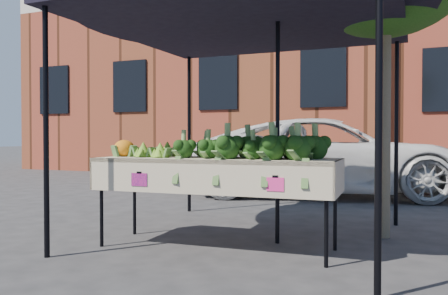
{
  "coord_description": "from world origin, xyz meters",
  "views": [
    {
      "loc": [
        1.8,
        -4.36,
        1.1
      ],
      "look_at": [
        -0.04,
        0.08,
        1.0
      ],
      "focal_mm": 37.45,
      "sensor_mm": 36.0,
      "label": 1
    }
  ],
  "objects_px": {
    "table": "(216,203)",
    "canopy": "(248,113)",
    "vehicle": "(330,57)",
    "street_tree": "(385,61)"
  },
  "relations": [
    {
      "from": "canopy",
      "to": "street_tree",
      "type": "height_order",
      "value": "street_tree"
    },
    {
      "from": "canopy",
      "to": "vehicle",
      "type": "distance_m",
      "value": 4.46
    },
    {
      "from": "canopy",
      "to": "street_tree",
      "type": "xyz_separation_m",
      "value": [
        1.36,
        0.64,
        0.57
      ]
    },
    {
      "from": "canopy",
      "to": "vehicle",
      "type": "bearing_deg",
      "value": 88.14
    },
    {
      "from": "table",
      "to": "vehicle",
      "type": "height_order",
      "value": "vehicle"
    },
    {
      "from": "canopy",
      "to": "vehicle",
      "type": "height_order",
      "value": "vehicle"
    },
    {
      "from": "table",
      "to": "canopy",
      "type": "height_order",
      "value": "canopy"
    },
    {
      "from": "table",
      "to": "vehicle",
      "type": "xyz_separation_m",
      "value": [
        0.29,
        4.81,
        2.19
      ]
    },
    {
      "from": "street_tree",
      "to": "vehicle",
      "type": "bearing_deg",
      "value": 108.55
    },
    {
      "from": "table",
      "to": "canopy",
      "type": "distance_m",
      "value": 1.07
    }
  ]
}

